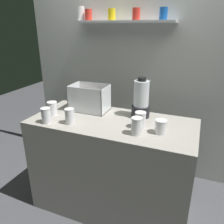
{
  "coord_description": "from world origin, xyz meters",
  "views": [
    {
      "loc": [
        0.65,
        -1.61,
        1.66
      ],
      "look_at": [
        0.0,
        0.0,
        0.98
      ],
      "focal_mm": 35.76,
      "sensor_mm": 36.0,
      "label": 1
    }
  ],
  "objects_px": {
    "carrot_display_bin": "(90,103)",
    "juice_cup_orange_far_right": "(137,127)",
    "juice_cup_pomegranate_rightmost": "(161,127)",
    "juice_cup_carrot_far_left": "(53,109)",
    "juice_cup_pomegranate_right": "(140,121)",
    "blender_pitcher": "(141,100)",
    "juice_cup_carrot_left": "(46,116)",
    "juice_cup_pomegranate_middle": "(70,117)"
  },
  "relations": [
    {
      "from": "carrot_display_bin",
      "to": "juice_cup_orange_far_right",
      "type": "bearing_deg",
      "value": -30.52
    },
    {
      "from": "carrot_display_bin",
      "to": "juice_cup_pomegranate_rightmost",
      "type": "height_order",
      "value": "carrot_display_bin"
    },
    {
      "from": "juice_cup_carrot_far_left",
      "to": "juice_cup_pomegranate_right",
      "type": "relative_size",
      "value": 0.9
    },
    {
      "from": "carrot_display_bin",
      "to": "juice_cup_pomegranate_right",
      "type": "relative_size",
      "value": 2.62
    },
    {
      "from": "juice_cup_orange_far_right",
      "to": "juice_cup_pomegranate_rightmost",
      "type": "xyz_separation_m",
      "value": [
        0.16,
        0.08,
        -0.01
      ]
    },
    {
      "from": "blender_pitcher",
      "to": "juice_cup_orange_far_right",
      "type": "distance_m",
      "value": 0.37
    },
    {
      "from": "carrot_display_bin",
      "to": "blender_pitcher",
      "type": "distance_m",
      "value": 0.49
    },
    {
      "from": "juice_cup_orange_far_right",
      "to": "juice_cup_carrot_left",
      "type": "bearing_deg",
      "value": -174.17
    },
    {
      "from": "juice_cup_pomegranate_middle",
      "to": "juice_cup_carrot_left",
      "type": "bearing_deg",
      "value": -161.72
    },
    {
      "from": "juice_cup_carrot_left",
      "to": "carrot_display_bin",
      "type": "bearing_deg",
      "value": 63.42
    },
    {
      "from": "carrot_display_bin",
      "to": "juice_cup_pomegranate_middle",
      "type": "height_order",
      "value": "carrot_display_bin"
    },
    {
      "from": "juice_cup_pomegranate_middle",
      "to": "blender_pitcher",
      "type": "bearing_deg",
      "value": 36.18
    },
    {
      "from": "juice_cup_carrot_left",
      "to": "juice_cup_pomegranate_middle",
      "type": "height_order",
      "value": "juice_cup_carrot_left"
    },
    {
      "from": "juice_cup_orange_far_right",
      "to": "juice_cup_pomegranate_middle",
      "type": "bearing_deg",
      "value": -178.45
    },
    {
      "from": "juice_cup_carrot_far_left",
      "to": "juice_cup_pomegranate_right",
      "type": "distance_m",
      "value": 0.81
    },
    {
      "from": "juice_cup_pomegranate_right",
      "to": "juice_cup_orange_far_right",
      "type": "distance_m",
      "value": 0.12
    },
    {
      "from": "juice_cup_carrot_far_left",
      "to": "juice_cup_pomegranate_middle",
      "type": "xyz_separation_m",
      "value": [
        0.25,
        -0.11,
        0.0
      ]
    },
    {
      "from": "blender_pitcher",
      "to": "juice_cup_pomegranate_rightmost",
      "type": "relative_size",
      "value": 3.31
    },
    {
      "from": "juice_cup_carrot_left",
      "to": "juice_cup_pomegranate_middle",
      "type": "relative_size",
      "value": 1.01
    },
    {
      "from": "juice_cup_pomegranate_right",
      "to": "juice_cup_carrot_far_left",
      "type": "bearing_deg",
      "value": -178.45
    },
    {
      "from": "carrot_display_bin",
      "to": "juice_cup_carrot_left",
      "type": "distance_m",
      "value": 0.45
    },
    {
      "from": "juice_cup_carrot_left",
      "to": "blender_pitcher",
      "type": "bearing_deg",
      "value": 31.9
    },
    {
      "from": "carrot_display_bin",
      "to": "juice_cup_pomegranate_middle",
      "type": "xyz_separation_m",
      "value": [
        -0.01,
        -0.34,
        -0.02
      ]
    },
    {
      "from": "juice_cup_carrot_far_left",
      "to": "juice_cup_orange_far_right",
      "type": "relative_size",
      "value": 0.91
    },
    {
      "from": "blender_pitcher",
      "to": "juice_cup_pomegranate_right",
      "type": "bearing_deg",
      "value": -75.27
    },
    {
      "from": "juice_cup_carrot_far_left",
      "to": "juice_cup_pomegranate_middle",
      "type": "distance_m",
      "value": 0.27
    },
    {
      "from": "juice_cup_carrot_far_left",
      "to": "blender_pitcher",
      "type": "bearing_deg",
      "value": 18.66
    },
    {
      "from": "carrot_display_bin",
      "to": "juice_cup_pomegranate_rightmost",
      "type": "relative_size",
      "value": 3.26
    },
    {
      "from": "blender_pitcher",
      "to": "juice_cup_orange_far_right",
      "type": "height_order",
      "value": "blender_pitcher"
    },
    {
      "from": "juice_cup_pomegranate_middle",
      "to": "juice_cup_orange_far_right",
      "type": "relative_size",
      "value": 0.97
    },
    {
      "from": "carrot_display_bin",
      "to": "juice_cup_orange_far_right",
      "type": "relative_size",
      "value": 2.63
    },
    {
      "from": "juice_cup_carrot_left",
      "to": "juice_cup_pomegranate_right",
      "type": "distance_m",
      "value": 0.77
    },
    {
      "from": "juice_cup_carrot_far_left",
      "to": "juice_cup_pomegranate_rightmost",
      "type": "height_order",
      "value": "juice_cup_carrot_far_left"
    },
    {
      "from": "juice_cup_carrot_far_left",
      "to": "juice_cup_pomegranate_right",
      "type": "xyz_separation_m",
      "value": [
        0.81,
        0.02,
        0.01
      ]
    },
    {
      "from": "carrot_display_bin",
      "to": "blender_pitcher",
      "type": "bearing_deg",
      "value": 3.03
    },
    {
      "from": "carrot_display_bin",
      "to": "juice_cup_carrot_far_left",
      "type": "xyz_separation_m",
      "value": [
        -0.26,
        -0.23,
        -0.02
      ]
    },
    {
      "from": "juice_cup_carrot_far_left",
      "to": "juice_cup_pomegranate_right",
      "type": "bearing_deg",
      "value": 1.55
    },
    {
      "from": "juice_cup_carrot_far_left",
      "to": "juice_cup_pomegranate_rightmost",
      "type": "distance_m",
      "value": 0.98
    },
    {
      "from": "blender_pitcher",
      "to": "juice_cup_pomegranate_middle",
      "type": "xyz_separation_m",
      "value": [
        -0.5,
        -0.36,
        -0.09
      ]
    },
    {
      "from": "carrot_display_bin",
      "to": "juice_cup_pomegranate_right",
      "type": "distance_m",
      "value": 0.58
    },
    {
      "from": "juice_cup_pomegranate_middle",
      "to": "juice_cup_orange_far_right",
      "type": "bearing_deg",
      "value": 1.55
    },
    {
      "from": "juice_cup_carrot_far_left",
      "to": "juice_cup_orange_far_right",
      "type": "distance_m",
      "value": 0.82
    }
  ]
}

